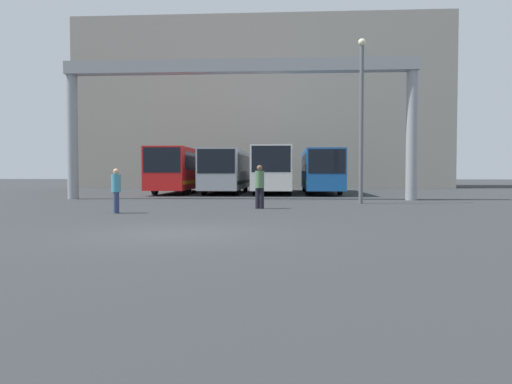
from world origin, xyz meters
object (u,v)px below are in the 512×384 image
(bus_slot_3, at_px, (320,169))
(pedestrian_mid_right, at_px, (260,186))
(bus_slot_0, at_px, (181,168))
(pedestrian_mid_left, at_px, (116,190))
(bus_slot_1, at_px, (227,169))
(lamp_post, at_px, (361,114))
(bus_slot_2, at_px, (274,167))

(bus_slot_3, height_order, pedestrian_mid_right, bus_slot_3)
(bus_slot_0, xyz_separation_m, pedestrian_mid_left, (1.52, -18.21, -0.95))
(pedestrian_mid_right, bearing_deg, bus_slot_1, 111.68)
(bus_slot_0, relative_size, bus_slot_1, 1.07)
(bus_slot_1, bearing_deg, pedestrian_mid_left, -95.95)
(pedestrian_mid_left, xyz_separation_m, lamp_post, (9.75, 6.29, 3.41))
(bus_slot_0, height_order, bus_slot_1, bus_slot_0)
(pedestrian_mid_right, distance_m, pedestrian_mid_left, 5.74)
(bus_slot_0, distance_m, pedestrian_mid_left, 18.30)
(bus_slot_2, bearing_deg, pedestrian_mid_right, -90.49)
(bus_slot_0, distance_m, bus_slot_1, 3.40)
(bus_slot_2, relative_size, bus_slot_3, 0.99)
(lamp_post, bearing_deg, bus_slot_3, 95.32)
(bus_slot_0, relative_size, lamp_post, 1.45)
(bus_slot_1, relative_size, bus_slot_2, 0.91)
(bus_slot_2, distance_m, pedestrian_mid_left, 19.11)
(pedestrian_mid_right, bearing_deg, bus_slot_0, 122.65)
(bus_slot_0, distance_m, bus_slot_2, 6.76)
(bus_slot_3, bearing_deg, bus_slot_0, -178.71)
(lamp_post, bearing_deg, pedestrian_mid_right, -141.69)
(pedestrian_mid_right, xyz_separation_m, lamp_post, (4.65, 3.67, 3.32))
(lamp_post, bearing_deg, bus_slot_0, 133.39)
(pedestrian_mid_right, relative_size, lamp_post, 0.23)
(bus_slot_0, relative_size, bus_slot_2, 0.98)
(bus_slot_3, distance_m, lamp_post, 12.47)
(bus_slot_1, height_order, pedestrian_mid_right, bus_slot_1)
(bus_slot_3, distance_m, pedestrian_mid_left, 20.37)
(bus_slot_1, relative_size, pedestrian_mid_left, 6.47)
(bus_slot_0, relative_size, bus_slot_3, 0.96)
(bus_slot_3, relative_size, pedestrian_mid_right, 6.58)
(bus_slot_1, xyz_separation_m, pedestrian_mid_left, (-1.86, -17.83, -0.88))
(pedestrian_mid_left, bearing_deg, bus_slot_0, 175.67)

